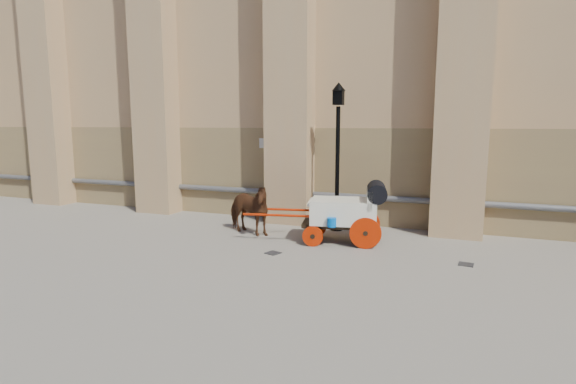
% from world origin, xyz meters
% --- Properties ---
extents(ground, '(90.00, 90.00, 0.00)m').
position_xyz_m(ground, '(0.00, 0.00, 0.00)').
color(ground, gray).
rests_on(ground, ground).
extents(horse, '(1.90, 1.33, 1.46)m').
position_xyz_m(horse, '(-1.57, 1.69, 0.73)').
color(horse, '#56351B').
rests_on(horse, ground).
extents(carriage, '(3.85, 1.71, 1.63)m').
position_xyz_m(carriage, '(1.32, 1.81, 0.88)').
color(carriage, black).
rests_on(carriage, ground).
extents(street_lamp, '(0.40, 0.40, 4.30)m').
position_xyz_m(street_lamp, '(0.68, 3.07, 2.30)').
color(street_lamp, black).
rests_on(street_lamp, ground).
extents(drain_grate_near, '(0.41, 0.41, 0.01)m').
position_xyz_m(drain_grate_near, '(-0.15, 0.16, 0.01)').
color(drain_grate_near, black).
rests_on(drain_grate_near, ground).
extents(drain_grate_far, '(0.35, 0.35, 0.01)m').
position_xyz_m(drain_grate_far, '(4.26, 0.87, 0.01)').
color(drain_grate_far, black).
rests_on(drain_grate_far, ground).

